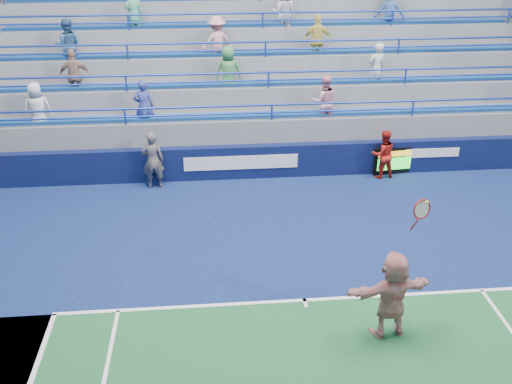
{
  "coord_description": "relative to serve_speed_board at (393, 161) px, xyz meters",
  "views": [
    {
      "loc": [
        -1.99,
        -10.08,
        7.94
      ],
      "look_at": [
        -0.87,
        2.5,
        1.5
      ],
      "focal_mm": 40.0,
      "sensor_mm": 36.0,
      "label": 1
    }
  ],
  "objects": [
    {
      "name": "tennis_player",
      "position": [
        -2.43,
        -7.55,
        0.51
      ],
      "size": [
        1.86,
        0.85,
        3.1
      ],
      "color": "silver",
      "rests_on": "ground"
    },
    {
      "name": "serve_speed_board",
      "position": [
        0.0,
        0.0,
        0.0
      ],
      "size": [
        1.34,
        0.28,
        0.92
      ],
      "color": "black",
      "rests_on": "ground"
    },
    {
      "name": "judge_chair",
      "position": [
        -7.76,
        -0.07,
        -0.23
      ],
      "size": [
        0.5,
        0.51,
        0.72
      ],
      "color": "#0C1539",
      "rests_on": "ground"
    },
    {
      "name": "ground",
      "position": [
        -3.95,
        -6.36,
        -0.46
      ],
      "size": [
        120.0,
        120.0,
        0.0
      ],
      "primitive_type": "plane",
      "color": "#333538"
    },
    {
      "name": "line_judge",
      "position": [
        -7.66,
        -0.29,
        0.45
      ],
      "size": [
        0.7,
        0.49,
        1.82
      ],
      "primitive_type": "imported",
      "rotation": [
        0.0,
        0.0,
        3.22
      ],
      "color": "#16193D",
      "rests_on": "ground"
    },
    {
      "name": "ball_girl",
      "position": [
        -0.44,
        -0.21,
        0.34
      ],
      "size": [
        0.83,
        0.68,
        1.6
      ],
      "primitive_type": "imported",
      "rotation": [
        0.0,
        0.0,
        3.24
      ],
      "color": "#AB1B13",
      "rests_on": "ground"
    },
    {
      "name": "sponsor_wall",
      "position": [
        -3.94,
        0.14,
        0.09
      ],
      "size": [
        18.0,
        0.32,
        1.1
      ],
      "color": "#091236",
      "rests_on": "ground"
    },
    {
      "name": "bleacher_stand",
      "position": [
        -3.96,
        3.92,
        1.08
      ],
      "size": [
        18.0,
        5.6,
        6.13
      ],
      "color": "slate",
      "rests_on": "ground"
    }
  ]
}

